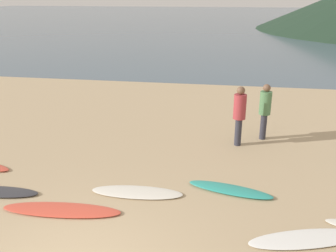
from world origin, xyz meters
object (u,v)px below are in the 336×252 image
at_px(surfboard_2, 62,210).
at_px(surfboard_5, 306,239).
at_px(surfboard_4, 230,189).
at_px(surfboard_3, 137,192).
at_px(person_1, 240,111).
at_px(person_0, 265,107).

distance_m(surfboard_2, surfboard_5, 4.92).
height_order(surfboard_2, surfboard_4, surfboard_4).
xyz_separation_m(surfboard_3, person_1, (2.29, 3.30, 1.03)).
relative_size(surfboard_3, surfboard_4, 1.07).
height_order(surfboard_2, surfboard_3, surfboard_2).
bearing_deg(surfboard_4, surfboard_3, -154.95).
distance_m(surfboard_2, surfboard_4, 3.78).
bearing_deg(surfboard_3, surfboard_4, 9.47).
bearing_deg(person_1, person_0, -2.31).
relative_size(surfboard_5, person_1, 1.24).
bearing_deg(surfboard_4, person_1, 99.01).
bearing_deg(person_1, surfboard_5, -116.33).
height_order(surfboard_2, surfboard_5, surfboard_2).
distance_m(surfboard_4, surfboard_5, 2.13).
height_order(person_0, person_1, person_1).
bearing_deg(surfboard_2, surfboard_4, 18.19).
distance_m(surfboard_3, surfboard_4, 2.15).
bearing_deg(surfboard_3, surfboard_2, -147.70).
xyz_separation_m(surfboard_3, person_0, (3.06, 3.95, 1.00)).
distance_m(surfboard_4, person_0, 3.75).
relative_size(surfboard_4, person_1, 1.09).
bearing_deg(surfboard_5, person_1, 87.86).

